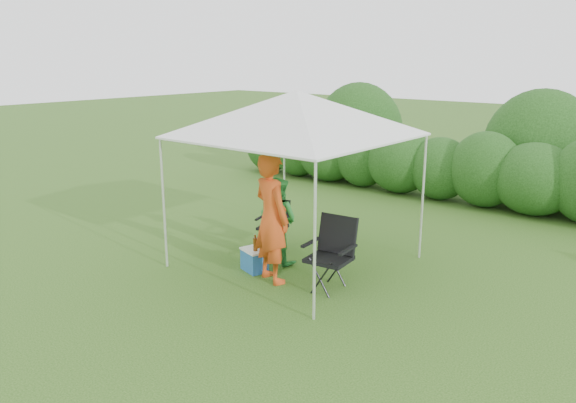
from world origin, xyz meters
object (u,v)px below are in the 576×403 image
Objects in this scene: chair_right at (332,249)px; cooler at (255,260)px; man at (272,218)px; woman at (278,220)px; canopy at (296,114)px; chair_left at (275,221)px.

cooler is (-1.34, -0.24, -0.43)m from chair_right.
man is 3.93× the size of cooler.
woman is 2.86× the size of cooler.
man is at bearing 120.84° from woman.
man is at bearing 3.55° from cooler.
canopy is at bearing 87.15° from cooler.
woman is (-0.25, -0.17, -1.74)m from canopy.
chair_left reaches higher than cooler.
canopy is 2.41m from cooler.
chair_right is 0.75× the size of woman.
canopy is at bearing -148.25° from woman.
chair_left is 0.59× the size of woman.
canopy is 2.15× the size of woman.
chair_left is at bearing -48.70° from woman.
man is at bearing -66.98° from chair_left.
canopy reaches higher than cooler.
man is (-0.87, -0.35, 0.38)m from chair_right.
chair_left is 0.83m from woman.
man is (1.01, -1.24, 0.51)m from chair_left.
cooler is at bearing -176.68° from chair_right.
chair_left is (-1.88, 0.89, -0.13)m from chair_right.
chair_right is 1.27× the size of chair_left.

